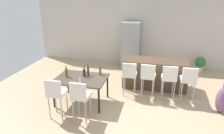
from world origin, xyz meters
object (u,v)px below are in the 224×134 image
(bar_chair_far, at_px, (189,79))
(floor_vase, at_px, (222,100))
(dining_table, at_px, (81,80))
(bar_chair_left, at_px, (130,74))
(wine_bottle_right, at_px, (66,72))
(wine_glass_left, at_px, (80,78))
(bar_chair_middle, at_px, (148,75))
(kitchen_island, at_px, (155,74))
(dining_chair_far, at_px, (80,95))
(wine_bottle_far, at_px, (88,71))
(wine_bottle_near, at_px, (84,73))
(wine_bottle_inner, at_px, (100,71))
(potted_plant, at_px, (200,63))
(dining_chair_near, at_px, (56,92))
(bar_chair_right, at_px, (169,77))
(refrigerator, at_px, (131,45))

(bar_chair_far, distance_m, floor_vase, 0.97)
(dining_table, bearing_deg, bar_chair_left, 30.27)
(wine_bottle_right, height_order, wine_glass_left, wine_bottle_right)
(bar_chair_middle, xyz_separation_m, wine_bottle_right, (-2.19, -0.72, 0.17))
(kitchen_island, height_order, floor_vase, kitchen_island)
(dining_chair_far, xyz_separation_m, wine_bottle_far, (-0.18, 1.08, 0.17))
(wine_bottle_right, bearing_deg, wine_bottle_near, 17.65)
(bar_chair_middle, height_order, wine_bottle_inner, bar_chair_middle)
(potted_plant, bearing_deg, floor_vase, -88.18)
(dining_chair_near, height_order, wine_bottle_far, wine_bottle_far)
(floor_vase, bearing_deg, bar_chair_middle, 168.35)
(dining_chair_near, height_order, floor_vase, dining_chair_near)
(bar_chair_right, relative_size, wine_bottle_right, 3.18)
(bar_chair_middle, xyz_separation_m, wine_bottle_near, (-1.72, -0.58, 0.15))
(bar_chair_left, height_order, dining_chair_near, same)
(bar_chair_far, bearing_deg, bar_chair_middle, 180.00)
(bar_chair_far, relative_size, dining_table, 0.76)
(dining_chair_near, xyz_separation_m, potted_plant, (3.91, 4.09, -0.35))
(dining_chair_near, distance_m, wine_bottle_far, 1.18)
(dining_table, bearing_deg, wine_bottle_near, 71.77)
(kitchen_island, distance_m, dining_chair_far, 2.87)
(wine_bottle_near, height_order, refrigerator, refrigerator)
(bar_chair_right, relative_size, wine_bottle_far, 3.15)
(bar_chair_far, distance_m, wine_bottle_right, 3.38)
(bar_chair_middle, bearing_deg, wine_glass_left, -150.15)
(bar_chair_middle, bearing_deg, refrigerator, 109.13)
(wine_bottle_inner, distance_m, potted_plant, 4.30)
(kitchen_island, distance_m, bar_chair_right, 0.91)
(floor_vase, height_order, potted_plant, floor_vase)
(bar_chair_left, xyz_separation_m, dining_table, (-1.23, -0.72, -0.02))
(bar_chair_right, relative_size, bar_chair_far, 1.00)
(kitchen_island, xyz_separation_m, wine_bottle_far, (-1.80, -1.27, 0.41))
(bar_chair_right, height_order, dining_chair_far, same)
(dining_chair_far, distance_m, wine_bottle_right, 1.13)
(bar_chair_far, bearing_deg, dining_chair_far, -148.40)
(dining_table, relative_size, wine_glass_left, 7.95)
(bar_chair_far, height_order, wine_bottle_far, wine_bottle_far)
(kitchen_island, distance_m, bar_chair_far, 1.24)
(refrigerator, bearing_deg, wine_bottle_near, -105.31)
(bar_chair_middle, xyz_separation_m, wine_bottle_far, (-1.64, -0.50, 0.17))
(kitchen_island, xyz_separation_m, dining_chair_near, (-2.25, -2.35, 0.24))
(bar_chair_middle, relative_size, wine_bottle_near, 3.69)
(dining_chair_near, bearing_deg, wine_bottle_right, 97.14)
(bar_chair_far, height_order, potted_plant, bar_chair_far)
(bar_chair_middle, xyz_separation_m, bar_chair_far, (1.11, -0.00, 0.00))
(kitchen_island, bearing_deg, dining_table, -142.49)
(floor_vase, bearing_deg, dining_table, -175.02)
(wine_bottle_near, height_order, wine_bottle_far, wine_bottle_far)
(kitchen_island, distance_m, wine_bottle_right, 2.82)
(floor_vase, distance_m, potted_plant, 2.91)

